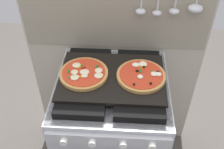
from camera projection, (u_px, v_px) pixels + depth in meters
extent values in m
cube|color=#B2A893|center=(115.00, 58.00, 1.71)|extent=(1.10, 0.03, 1.55)
cube|color=gray|center=(116.00, 5.00, 1.45)|extent=(1.08, 0.00, 0.56)
ellipsoid|color=silver|center=(141.00, 11.00, 1.44)|extent=(0.06, 0.05, 0.03)
ellipsoid|color=silver|center=(157.00, 13.00, 1.44)|extent=(0.05, 0.04, 0.03)
ellipsoid|color=silver|center=(174.00, 11.00, 1.43)|extent=(0.06, 0.05, 0.03)
ellipsoid|color=silver|center=(195.00, 8.00, 1.41)|extent=(0.08, 0.07, 0.04)
cube|color=#B7BABF|center=(112.00, 133.00, 1.69)|extent=(0.60, 0.60, 0.86)
cube|color=black|center=(112.00, 85.00, 1.41)|extent=(0.59, 0.59, 0.01)
cube|color=black|center=(85.00, 80.00, 1.40)|extent=(0.24, 0.51, 0.04)
cube|color=black|center=(139.00, 82.00, 1.39)|extent=(0.24, 0.51, 0.04)
cube|color=#B7BABF|center=(108.00, 140.00, 1.22)|extent=(0.58, 0.02, 0.07)
cylinder|color=silver|center=(64.00, 142.00, 1.21)|extent=(0.04, 0.02, 0.04)
cylinder|color=silver|center=(92.00, 143.00, 1.20)|extent=(0.04, 0.02, 0.04)
cylinder|color=silver|center=(123.00, 145.00, 1.20)|extent=(0.04, 0.02, 0.04)
cylinder|color=silver|center=(152.00, 146.00, 1.19)|extent=(0.04, 0.02, 0.04)
cube|color=black|center=(112.00, 77.00, 1.38)|extent=(0.54, 0.38, 0.02)
cylinder|color=#C18947|center=(84.00, 74.00, 1.37)|extent=(0.25, 0.25, 0.02)
cylinder|color=red|center=(84.00, 72.00, 1.36)|extent=(0.22, 0.22, 0.00)
ellipsoid|color=beige|center=(85.00, 76.00, 1.33)|extent=(0.03, 0.03, 0.01)
ellipsoid|color=beige|center=(99.00, 75.00, 1.33)|extent=(0.05, 0.04, 0.01)
ellipsoid|color=beige|center=(85.00, 72.00, 1.35)|extent=(0.05, 0.04, 0.01)
ellipsoid|color=beige|center=(75.00, 77.00, 1.32)|extent=(0.04, 0.05, 0.01)
ellipsoid|color=beige|center=(76.00, 65.00, 1.40)|extent=(0.04, 0.04, 0.01)
ellipsoid|color=beige|center=(99.00, 70.00, 1.36)|extent=(0.04, 0.04, 0.01)
ellipsoid|color=beige|center=(84.00, 72.00, 1.36)|extent=(0.04, 0.04, 0.01)
ellipsoid|color=beige|center=(74.00, 72.00, 1.35)|extent=(0.04, 0.04, 0.01)
cube|color=#19721E|center=(69.00, 71.00, 1.36)|extent=(0.01, 0.02, 0.00)
cube|color=gold|center=(80.00, 77.00, 1.33)|extent=(0.02, 0.01, 0.00)
cube|color=#19721E|center=(74.00, 75.00, 1.34)|extent=(0.01, 0.02, 0.00)
cube|color=#19721E|center=(86.00, 70.00, 1.37)|extent=(0.02, 0.01, 0.00)
cube|color=#19721E|center=(71.00, 77.00, 1.33)|extent=(0.03, 0.01, 0.00)
cube|color=red|center=(86.00, 74.00, 1.34)|extent=(0.02, 0.02, 0.00)
cube|color=#19721E|center=(82.00, 66.00, 1.39)|extent=(0.01, 0.03, 0.00)
cube|color=#19721E|center=(97.00, 66.00, 1.39)|extent=(0.02, 0.03, 0.00)
cube|color=red|center=(83.00, 67.00, 1.38)|extent=(0.02, 0.02, 0.00)
cube|color=gold|center=(79.00, 67.00, 1.38)|extent=(0.02, 0.02, 0.00)
cylinder|color=#C18947|center=(141.00, 75.00, 1.36)|extent=(0.25, 0.25, 0.02)
cylinder|color=red|center=(141.00, 74.00, 1.35)|extent=(0.22, 0.22, 0.00)
ellipsoid|color=#F4EACC|center=(140.00, 77.00, 1.33)|extent=(0.03, 0.03, 0.01)
ellipsoid|color=#F4EACC|center=(158.00, 74.00, 1.34)|extent=(0.03, 0.03, 0.01)
ellipsoid|color=#F4EACC|center=(143.00, 64.00, 1.40)|extent=(0.04, 0.04, 0.01)
ellipsoid|color=#F4EACC|center=(154.00, 74.00, 1.34)|extent=(0.03, 0.03, 0.01)
ellipsoid|color=#F4EACC|center=(136.00, 65.00, 1.40)|extent=(0.04, 0.03, 0.01)
sphere|color=black|center=(134.00, 84.00, 1.28)|extent=(0.01, 0.01, 0.01)
cube|color=#19721E|center=(153.00, 72.00, 1.36)|extent=(0.01, 0.03, 0.00)
sphere|color=black|center=(138.00, 71.00, 1.36)|extent=(0.01, 0.01, 0.01)
sphere|color=black|center=(137.00, 71.00, 1.36)|extent=(0.01, 0.01, 0.01)
cube|color=gold|center=(141.00, 66.00, 1.39)|extent=(0.02, 0.02, 0.00)
sphere|color=black|center=(151.00, 83.00, 1.29)|extent=(0.01, 0.01, 0.01)
sphere|color=black|center=(158.00, 72.00, 1.35)|extent=(0.01, 0.01, 0.01)
cube|color=#19721E|center=(141.00, 71.00, 1.36)|extent=(0.01, 0.02, 0.00)
cube|color=gold|center=(145.00, 66.00, 1.39)|extent=(0.02, 0.01, 0.00)
sphere|color=black|center=(144.00, 67.00, 1.38)|extent=(0.01, 0.01, 0.01)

